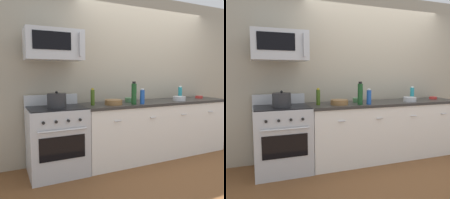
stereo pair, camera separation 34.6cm
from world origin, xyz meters
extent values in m
plane|color=brown|center=(0.00, 0.00, 0.00)|extent=(6.80, 6.80, 0.00)
cube|color=#9E937F|center=(0.00, 0.41, 1.35)|extent=(5.67, 0.10, 2.70)
cube|color=silver|center=(0.00, 0.00, 0.44)|extent=(2.55, 0.62, 0.88)
cube|color=#2D2B28|center=(0.00, 0.00, 0.90)|extent=(2.58, 0.65, 0.04)
cube|color=black|center=(0.00, -0.28, 0.05)|extent=(2.55, 0.02, 0.10)
cylinder|color=silver|center=(-0.89, -0.32, 0.72)|extent=(0.10, 0.02, 0.02)
cylinder|color=silver|center=(-0.30, -0.32, 0.72)|extent=(0.10, 0.02, 0.02)
cylinder|color=silver|center=(0.30, -0.32, 0.72)|extent=(0.10, 0.02, 0.02)
cylinder|color=silver|center=(0.89, -0.32, 0.72)|extent=(0.10, 0.02, 0.02)
cube|color=#B7BABF|center=(-1.66, 0.00, 0.46)|extent=(0.76, 0.64, 0.91)
cube|color=black|center=(-1.66, -0.32, 0.45)|extent=(0.58, 0.01, 0.30)
cylinder|color=#B7BABF|center=(-1.66, -0.35, 0.68)|extent=(0.61, 0.02, 0.02)
cube|color=#B7BABF|center=(-1.66, 0.29, 0.99)|extent=(0.76, 0.06, 0.16)
cube|color=black|center=(-1.66, 0.00, 0.92)|extent=(0.73, 0.61, 0.01)
cylinder|color=black|center=(-1.89, -0.33, 0.79)|extent=(0.04, 0.02, 0.04)
cylinder|color=black|center=(-1.74, -0.33, 0.79)|extent=(0.04, 0.02, 0.04)
cylinder|color=black|center=(-1.59, -0.33, 0.79)|extent=(0.04, 0.02, 0.04)
cylinder|color=black|center=(-1.44, -0.33, 0.79)|extent=(0.04, 0.02, 0.04)
cube|color=#B7BABF|center=(-1.66, 0.05, 1.75)|extent=(0.74, 0.40, 0.40)
cube|color=black|center=(-1.72, -0.15, 1.78)|extent=(0.48, 0.01, 0.22)
cube|color=#B7BABF|center=(-1.37, -0.17, 1.75)|extent=(0.02, 0.04, 0.30)
cylinder|color=#19471E|center=(-0.55, -0.17, 1.07)|extent=(0.08, 0.08, 0.31)
cylinder|color=black|center=(-0.55, -0.17, 1.24)|extent=(0.05, 0.05, 0.03)
cylinder|color=#385114|center=(-1.15, -0.02, 1.03)|extent=(0.06, 0.06, 0.22)
cylinder|color=#B29919|center=(-1.15, -0.02, 1.15)|extent=(0.04, 0.04, 0.02)
cylinder|color=teal|center=(0.57, 0.08, 1.03)|extent=(0.07, 0.07, 0.21)
cylinder|color=white|center=(0.57, 0.08, 1.14)|extent=(0.04, 0.04, 0.02)
cylinder|color=#1E4CA5|center=(-0.42, -0.20, 1.03)|extent=(0.07, 0.07, 0.21)
cylinder|color=silver|center=(-0.42, -0.20, 1.14)|extent=(0.05, 0.05, 0.02)
cylinder|color=#B2B5BA|center=(0.38, -0.11, 0.96)|extent=(0.21, 0.21, 0.07)
torus|color=#B2B5BA|center=(0.38, -0.11, 0.99)|extent=(0.21, 0.21, 0.01)
cylinder|color=#B2B5BA|center=(0.38, -0.11, 0.93)|extent=(0.12, 0.12, 0.01)
cylinder|color=#477A4C|center=(-0.48, 0.08, 0.95)|extent=(0.14, 0.14, 0.07)
torus|color=#477A4C|center=(-0.48, 0.08, 0.99)|extent=(0.14, 0.14, 0.01)
cylinder|color=#477A4C|center=(-0.48, 0.08, 0.93)|extent=(0.08, 0.08, 0.01)
cylinder|color=#B72D28|center=(0.99, 0.05, 0.94)|extent=(0.13, 0.13, 0.04)
torus|color=#B72D28|center=(0.99, 0.05, 0.96)|extent=(0.13, 0.13, 0.01)
cylinder|color=#B72D28|center=(0.99, 0.05, 0.92)|extent=(0.07, 0.07, 0.01)
cylinder|color=brown|center=(-0.84, -0.08, 0.96)|extent=(0.26, 0.26, 0.07)
torus|color=brown|center=(-0.84, -0.08, 0.99)|extent=(0.26, 0.26, 0.01)
cylinder|color=brown|center=(-0.84, -0.08, 0.93)|extent=(0.14, 0.14, 0.01)
cylinder|color=#262628|center=(-1.66, -0.05, 1.02)|extent=(0.25, 0.25, 0.19)
sphere|color=black|center=(-1.66, -0.05, 1.13)|extent=(0.04, 0.04, 0.04)
camera|label=1|loc=(-2.35, -3.15, 1.37)|focal=37.70mm
camera|label=2|loc=(-2.04, -3.28, 1.37)|focal=37.70mm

